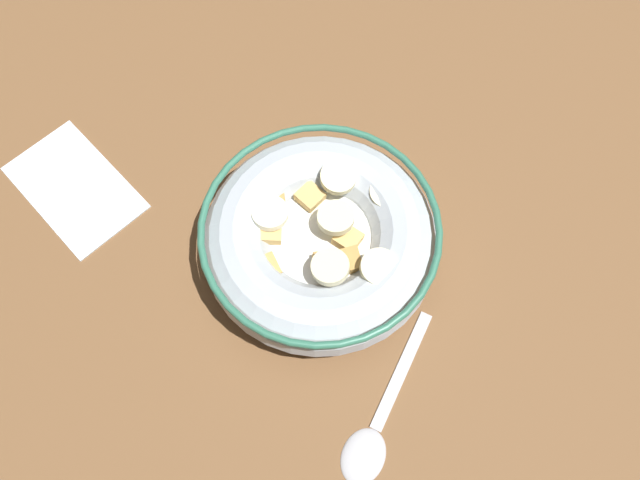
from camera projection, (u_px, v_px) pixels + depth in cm
name	position (u px, v px, depth cm)	size (l,w,h in cm)	color
ground_plane	(320.00, 257.00, 54.09)	(103.67, 103.67, 2.00)	brown
cereal_bowl	(320.00, 239.00, 50.31)	(19.79, 19.79, 6.10)	#B2BCC6
spoon	(373.00, 434.00, 46.78)	(4.61, 15.11, 0.80)	#B7B7BC
folded_napkin	(74.00, 187.00, 55.63)	(13.02, 7.81, 0.30)	silver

